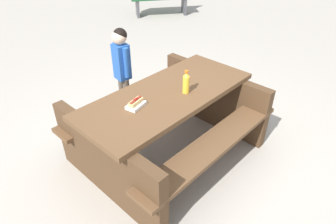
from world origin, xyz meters
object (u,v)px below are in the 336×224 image
Objects in this scene: soda_bottle at (186,83)px; picnic_table at (168,119)px; child_in_coat at (122,62)px; hotdog_tray at (136,104)px.

picnic_table is at bearing -57.31° from soda_bottle.
picnic_table is 1.82× the size of child_in_coat.
soda_bottle is 1.26× the size of hotdog_tray.
picnic_table is 0.50m from hotdog_tray.
picnic_table is 11.15× the size of hotdog_tray.
picnic_table is at bearing 163.80° from hotdog_tray.
picnic_table is 0.44m from soda_bottle.
picnic_table is 0.99m from child_in_coat.
hotdog_tray reaches higher than picnic_table.
child_in_coat is (-0.27, -1.02, -0.14)m from soda_bottle.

